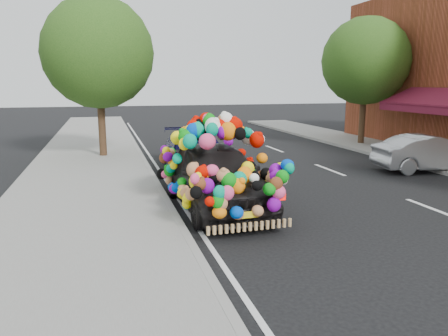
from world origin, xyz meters
name	(u,v)px	position (x,y,z in m)	size (l,w,h in m)	color
ground	(293,224)	(0.00, 0.00, 0.00)	(100.00, 100.00, 0.00)	black
sidewalk	(79,240)	(-4.30, 0.00, 0.06)	(4.00, 60.00, 0.12)	gray
kerb	(183,230)	(-2.35, 0.00, 0.07)	(0.15, 60.00, 0.13)	gray
lane_markings	(436,210)	(3.60, 0.00, 0.01)	(6.00, 50.00, 0.01)	silver
tree_near_sidewalk	(98,53)	(-3.80, 9.50, 4.02)	(4.20, 4.20, 6.13)	#332114
tree_far_b	(366,61)	(8.00, 10.00, 3.89)	(4.00, 4.00, 5.90)	#332114
plush_art_car	(215,161)	(-1.27, 1.65, 1.12)	(2.33, 4.79, 2.19)	black
navy_sedan	(195,153)	(-0.93, 5.63, 0.68)	(1.90, 4.67, 1.36)	black
silver_hatchback	(430,153)	(6.72, 3.92, 0.61)	(1.29, 3.69, 1.22)	#9D9EA4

